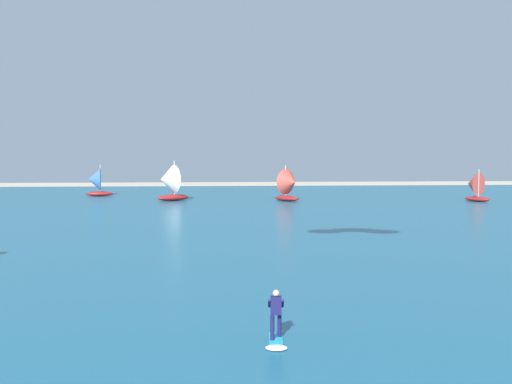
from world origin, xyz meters
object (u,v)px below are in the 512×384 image
(sailboat_far_right, at_px, (290,185))
(sailboat_outermost, at_px, (169,183))
(sailboat_mid_left, at_px, (95,182))
(kitesurfer, at_px, (276,323))
(sailboat_anchored_offshore, at_px, (474,186))

(sailboat_far_right, bearing_deg, sailboat_outermost, 174.26)
(sailboat_mid_left, bearing_deg, kitesurfer, -74.30)
(sailboat_outermost, relative_size, sailboat_far_right, 1.12)
(kitesurfer, xyz_separation_m, sailboat_anchored_offshore, (28.31, 51.64, 1.14))
(kitesurfer, bearing_deg, sailboat_anchored_offshore, 61.27)
(sailboat_outermost, xyz_separation_m, sailboat_far_right, (14.22, -1.43, -0.24))
(kitesurfer, bearing_deg, sailboat_far_right, 82.78)
(sailboat_mid_left, bearing_deg, sailboat_outermost, -38.24)
(sailboat_mid_left, bearing_deg, sailboat_far_right, -21.05)
(sailboat_mid_left, xyz_separation_m, sailboat_far_right, (24.25, -9.33, 0.07))
(kitesurfer, relative_size, sailboat_anchored_offshore, 0.52)
(sailboat_outermost, xyz_separation_m, sailboat_anchored_offshore, (35.81, -2.80, -0.44))
(sailboat_mid_left, relative_size, sailboat_far_right, 0.96)
(sailboat_outermost, bearing_deg, sailboat_anchored_offshore, -4.47)
(sailboat_outermost, relative_size, sailboat_anchored_offshore, 1.25)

